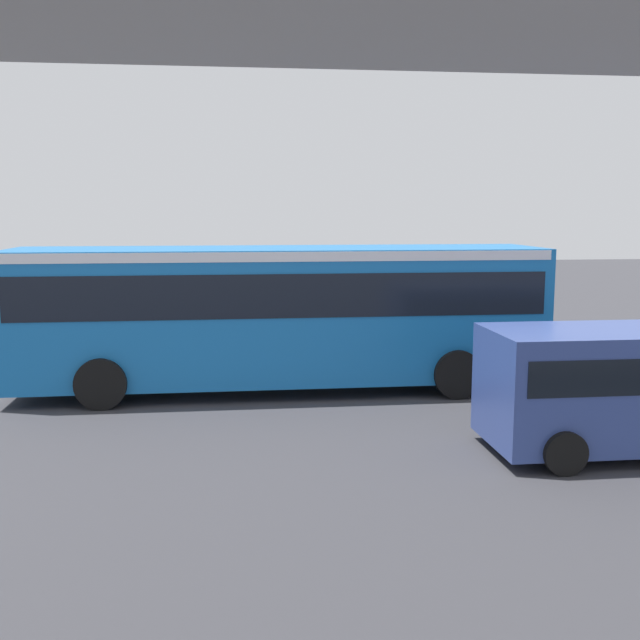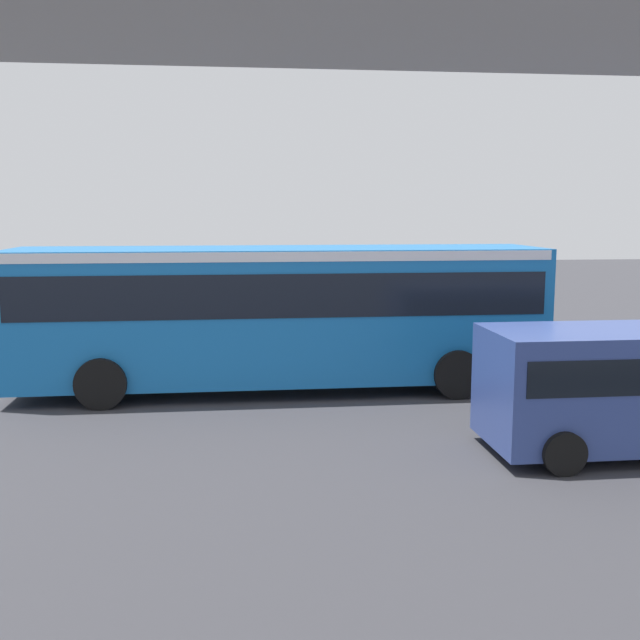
{
  "view_description": "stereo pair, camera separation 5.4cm",
  "coord_description": "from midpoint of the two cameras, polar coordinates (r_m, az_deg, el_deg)",
  "views": [
    {
      "loc": [
        1.89,
        17.61,
        3.95
      ],
      "look_at": [
        -0.0,
        1.79,
        1.6
      ],
      "focal_mm": 41.67,
      "sensor_mm": 36.0,
      "label": 1
    },
    {
      "loc": [
        1.84,
        17.61,
        3.95
      ],
      "look_at": [
        -0.0,
        1.79,
        1.6
      ],
      "focal_mm": 41.67,
      "sensor_mm": 36.0,
      "label": 2
    }
  ],
  "objects": [
    {
      "name": "ground",
      "position": [
        18.14,
        -0.77,
        -4.18
      ],
      "size": [
        80.0,
        80.0,
        0.0
      ],
      "primitive_type": "plane",
      "color": "#38383D"
    },
    {
      "name": "city_bus",
      "position": [
        16.36,
        -3.23,
        1.12
      ],
      "size": [
        11.54,
        2.85,
        3.15
      ],
      "color": "#196BB7",
      "rests_on": "ground"
    },
    {
      "name": "parked_van",
      "position": [
        13.25,
        22.77,
        -4.33
      ],
      "size": [
        4.8,
        2.17,
        2.05
      ],
      "color": "#33478C",
      "rests_on": "ground"
    },
    {
      "name": "traffic_sign",
      "position": [
        22.5,
        -19.77,
        2.65
      ],
      "size": [
        0.08,
        0.6,
        2.8
      ],
      "color": "slate",
      "rests_on": "ground"
    },
    {
      "name": "lane_dash_leftmost",
      "position": [
        22.22,
        14.03,
        -2.09
      ],
      "size": [
        2.0,
        0.2,
        0.01
      ],
      "primitive_type": "cube",
      "color": "silver",
      "rests_on": "ground"
    },
    {
      "name": "lane_dash_left",
      "position": [
        21.14,
        3.83,
        -2.39
      ],
      "size": [
        2.0,
        0.2,
        0.01
      ],
      "primitive_type": "cube",
      "color": "silver",
      "rests_on": "ground"
    },
    {
      "name": "lane_dash_centre",
      "position": [
        20.78,
        -7.08,
        -2.62
      ],
      "size": [
        2.0,
        0.2,
        0.01
      ],
      "primitive_type": "cube",
      "color": "silver",
      "rests_on": "ground"
    },
    {
      "name": "lane_dash_right",
      "position": [
        21.19,
        -17.97,
        -2.76
      ],
      "size": [
        2.0,
        0.2,
        0.01
      ],
      "primitive_type": "cube",
      "color": "silver",
      "rests_on": "ground"
    },
    {
      "name": "pedestrian_overpass",
      "position": [
        5.58,
        13.49,
        18.42
      ],
      "size": [
        24.9,
        2.6,
        6.74
      ],
      "color": "#B2ADA5",
      "rests_on": "ground"
    }
  ]
}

